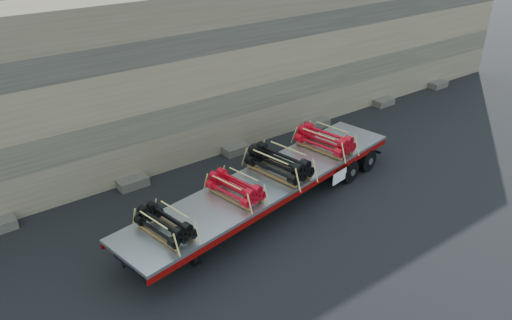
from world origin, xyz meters
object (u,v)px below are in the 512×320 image
(trailer, at_px, (268,193))
(bundle_rear, at_px, (325,140))
(bundle_midfront, at_px, (235,188))
(bundle_front, at_px, (165,225))
(bundle_midrear, at_px, (279,163))

(trailer, bearing_deg, bundle_rear, -0.00)
(bundle_midfront, bearing_deg, trailer, 0.00)
(trailer, height_order, bundle_front, bundle_front)
(bundle_rear, bearing_deg, bundle_midfront, 180.00)
(bundle_midrear, bearing_deg, bundle_front, 180.00)
(bundle_midrear, distance_m, bundle_rear, 2.80)
(bundle_midfront, bearing_deg, bundle_rear, -0.00)
(bundle_midrear, bearing_deg, bundle_midfront, 180.00)
(trailer, bearing_deg, bundle_front, 180.00)
(bundle_front, xyz_separation_m, bundle_midrear, (5.08, 0.88, 0.08))
(bundle_midrear, bearing_deg, trailer, 180.00)
(bundle_midfront, height_order, bundle_midrear, bundle_midrear)
(trailer, relative_size, bundle_midrear, 5.21)
(bundle_midfront, bearing_deg, bundle_midrear, -0.00)
(bundle_front, bearing_deg, bundle_rear, -0.00)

